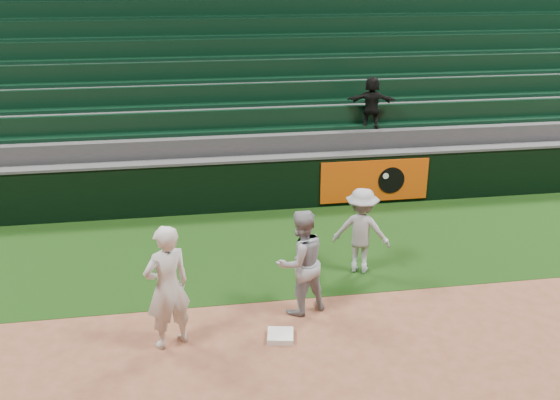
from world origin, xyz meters
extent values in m
plane|color=brown|center=(0.00, 0.00, 0.00)|extent=(70.00, 70.00, 0.00)
cube|color=black|center=(0.00, 3.00, 0.00)|extent=(36.00, 4.20, 0.01)
cube|color=white|center=(-0.10, -0.22, 0.04)|extent=(0.46, 0.46, 0.09)
imported|color=silver|center=(-1.76, -0.10, 0.97)|extent=(0.84, 0.73, 1.94)
imported|color=#989BA2|center=(0.35, 0.54, 0.89)|extent=(1.05, 0.94, 1.78)
imported|color=#A1A5AF|center=(1.72, 1.76, 0.82)|extent=(1.20, 0.97, 1.62)
cube|color=black|center=(0.00, 5.20, 0.60)|extent=(36.00, 0.35, 1.20)
cube|color=#D84C0A|center=(3.00, 5.01, 0.60)|extent=(2.60, 0.05, 1.00)
cylinder|color=black|center=(3.40, 4.98, 0.60)|extent=(0.64, 0.02, 0.64)
cylinder|color=white|center=(3.25, 4.96, 0.72)|extent=(0.14, 0.02, 0.14)
cube|color=#424244|center=(0.00, 5.20, 1.22)|extent=(36.00, 0.40, 0.06)
cube|color=#333335|center=(0.00, 5.92, 0.82)|extent=(36.00, 0.85, 1.65)
cube|color=black|center=(0.00, 6.18, 1.90)|extent=(36.00, 0.14, 0.50)
cube|color=black|center=(0.00, 6.01, 1.69)|extent=(36.00, 0.45, 0.08)
cube|color=#333335|center=(0.00, 6.78, 1.05)|extent=(36.00, 0.85, 2.10)
cube|color=black|center=(0.00, 7.03, 2.35)|extent=(36.00, 0.14, 0.50)
cube|color=black|center=(0.00, 6.86, 2.14)|extent=(36.00, 0.45, 0.08)
cube|color=#333335|center=(0.00, 7.62, 1.27)|extent=(36.00, 0.85, 2.55)
cube|color=black|center=(0.00, 7.88, 2.80)|extent=(36.00, 0.14, 0.50)
cube|color=black|center=(0.00, 7.71, 2.59)|extent=(36.00, 0.45, 0.08)
cube|color=#333335|center=(0.00, 8.47, 1.50)|extent=(36.00, 0.85, 3.00)
cube|color=black|center=(0.00, 8.73, 3.25)|extent=(36.00, 0.14, 0.50)
cube|color=black|center=(0.00, 8.56, 3.04)|extent=(36.00, 0.45, 0.08)
cube|color=#333335|center=(0.00, 9.32, 1.73)|extent=(36.00, 0.85, 3.45)
cube|color=black|center=(0.00, 9.58, 3.70)|extent=(36.00, 0.14, 0.50)
cube|color=black|center=(0.00, 9.41, 3.49)|extent=(36.00, 0.45, 0.08)
cube|color=#333335|center=(0.00, 10.18, 1.95)|extent=(36.00, 0.85, 3.90)
cube|color=black|center=(0.00, 10.43, 4.15)|extent=(36.00, 0.14, 0.50)
cube|color=black|center=(0.00, 10.26, 3.94)|extent=(36.00, 0.45, 0.08)
cube|color=#333335|center=(0.00, 11.02, 2.17)|extent=(36.00, 0.85, 4.35)
imported|color=black|center=(3.10, 5.88, 2.28)|extent=(1.22, 0.65, 1.25)
camera|label=1|loc=(-1.43, -8.29, 5.39)|focal=40.00mm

